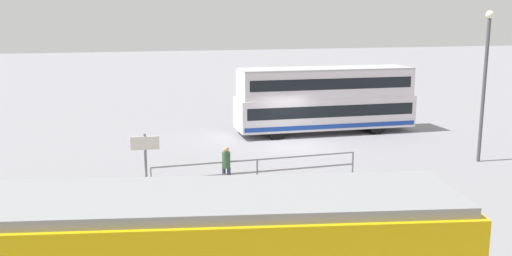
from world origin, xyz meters
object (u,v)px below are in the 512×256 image
object	(u,v)px
info_sign	(145,152)
street_lamp	(485,75)
double_decker_bus	(325,100)
pedestrian_near_railing	(226,164)

from	to	relation	value
info_sign	street_lamp	distance (m)	15.31
double_decker_bus	pedestrian_near_railing	distance (m)	11.68
info_sign	double_decker_bus	bearing A→B (deg)	-142.15
double_decker_bus	street_lamp	distance (m)	9.28
pedestrian_near_railing	info_sign	size ratio (longest dim) A/B	0.75
double_decker_bus	pedestrian_near_railing	bearing A→B (deg)	49.23
double_decker_bus	info_sign	xyz separation A→B (m)	(10.63, 8.26, -0.39)
street_lamp	info_sign	bearing A→B (deg)	1.50
double_decker_bus	info_sign	world-z (taller)	double_decker_bus
pedestrian_near_railing	info_sign	bearing A→B (deg)	-10.36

